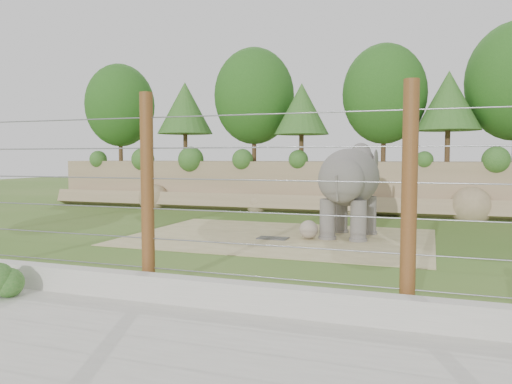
% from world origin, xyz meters
% --- Properties ---
extents(ground, '(90.00, 90.00, 0.00)m').
position_xyz_m(ground, '(0.00, 0.00, 0.00)').
color(ground, '#3C671E').
rests_on(ground, ground).
extents(back_embankment, '(30.00, 5.52, 8.77)m').
position_xyz_m(back_embankment, '(0.59, 12.68, 3.97)').
color(back_embankment, '#8F7A57').
rests_on(back_embankment, ground).
extents(dirt_patch, '(10.00, 7.00, 0.02)m').
position_xyz_m(dirt_patch, '(0.50, 3.00, 0.01)').
color(dirt_patch, '#9D8F5D').
rests_on(dirt_patch, ground).
extents(drain_grate, '(1.00, 0.60, 0.03)m').
position_xyz_m(drain_grate, '(0.40, 2.55, 0.04)').
color(drain_grate, '#262628').
rests_on(drain_grate, dirt_patch).
extents(elephant, '(1.98, 4.02, 3.16)m').
position_xyz_m(elephant, '(2.70, 3.87, 1.58)').
color(elephant, '#5B5652').
rests_on(elephant, ground).
extents(stone_ball, '(0.62, 0.62, 0.62)m').
position_xyz_m(stone_ball, '(1.54, 2.89, 0.33)').
color(stone_ball, gray).
rests_on(stone_ball, dirt_patch).
extents(retaining_wall, '(26.00, 0.35, 0.50)m').
position_xyz_m(retaining_wall, '(0.00, -5.00, 0.25)').
color(retaining_wall, '#B7B4AA').
rests_on(retaining_wall, ground).
extents(walkway, '(26.00, 4.00, 0.01)m').
position_xyz_m(walkway, '(0.00, -7.00, 0.01)').
color(walkway, '#B7B4AA').
rests_on(walkway, ground).
extents(barrier_fence, '(20.26, 0.26, 4.00)m').
position_xyz_m(barrier_fence, '(0.00, -4.50, 2.00)').
color(barrier_fence, brown).
rests_on(barrier_fence, ground).
extents(walkway_shrub, '(0.67, 0.67, 0.67)m').
position_xyz_m(walkway_shrub, '(-2.51, -5.80, 0.35)').
color(walkway_shrub, '#27621D').
rests_on(walkway_shrub, walkway).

